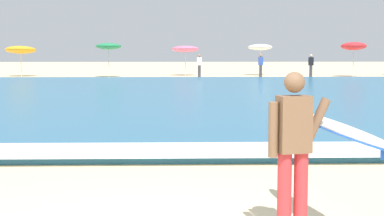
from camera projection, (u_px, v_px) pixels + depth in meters
The scene contains 11 objects.
sea at pixel (170, 95), 23.97m from camera, with size 120.00×28.00×0.14m, color teal.
surf_foam at pixel (164, 150), 10.64m from camera, with size 120.00×1.63×0.01m, color white.
surfer_with_board at pixel (313, 138), 6.25m from camera, with size 1.17×2.44×1.73m.
beach_umbrella_0 at pixel (21, 50), 41.10m from camera, with size 2.12×2.16×2.22m.
beach_umbrella_1 at pixel (109, 46), 40.12m from camera, with size 1.76×1.77×2.37m.
beach_umbrella_2 at pixel (185, 49), 42.38m from camera, with size 1.96×1.99×2.22m.
beach_umbrella_3 at pixel (260, 47), 42.62m from camera, with size 1.77×1.79×2.32m.
beach_umbrella_4 at pixel (354, 46), 40.67m from camera, with size 1.75×1.78×2.45m.
beachgoer_near_row_left at pixel (199, 65), 39.50m from camera, with size 0.32×0.20×1.58m.
beachgoer_near_row_mid at pixel (261, 65), 40.17m from camera, with size 0.32×0.20×1.58m.
beachgoer_near_row_right at pixel (311, 65), 39.21m from camera, with size 0.32×0.20×1.58m.
Camera 1 is at (0.22, -5.79, 1.97)m, focal length 55.15 mm.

